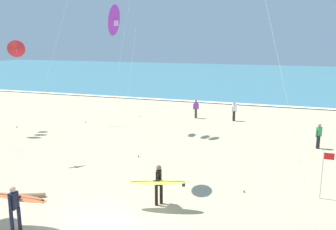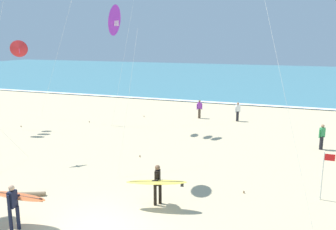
% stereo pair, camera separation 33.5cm
% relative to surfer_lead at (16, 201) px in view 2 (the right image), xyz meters
% --- Properties ---
extents(ground_plane, '(160.00, 160.00, 0.00)m').
position_rel_surfer_lead_xyz_m(ground_plane, '(2.79, 0.98, -1.04)').
color(ground_plane, '#D1BA8E').
extents(ocean_water, '(160.00, 60.00, 0.08)m').
position_rel_surfer_lead_xyz_m(ocean_water, '(2.79, 57.34, -1.00)').
color(ocean_water, teal).
rests_on(ocean_water, ground).
extents(shoreline_foam, '(160.00, 0.89, 0.01)m').
position_rel_surfer_lead_xyz_m(shoreline_foam, '(2.79, 27.64, -0.96)').
color(shoreline_foam, white).
rests_on(shoreline_foam, ocean_water).
extents(surfer_lead, '(2.13, 1.05, 1.71)m').
position_rel_surfer_lead_xyz_m(surfer_lead, '(0.00, 0.00, 0.00)').
color(surfer_lead, black).
rests_on(surfer_lead, ground).
extents(surfer_trailing, '(2.50, 1.14, 1.71)m').
position_rel_surfer_lead_xyz_m(surfer_trailing, '(4.09, 3.28, 0.00)').
color(surfer_trailing, black).
rests_on(surfer_trailing, ground).
extents(kite_delta_scarlet_far, '(3.43, 3.60, 6.63)m').
position_rel_surfer_lead_xyz_m(kite_delta_scarlet_far, '(-5.05, 6.25, 5.09)').
color(kite_delta_scarlet_far, red).
rests_on(kite_delta_scarlet_far, ground).
extents(kite_delta_violet_distant, '(0.56, 3.91, 8.18)m').
position_rel_surfer_lead_xyz_m(kite_delta_violet_distant, '(1.13, 5.51, 6.42)').
color(kite_delta_violet_distant, purple).
rests_on(kite_delta_violet_distant, ground).
extents(bystander_purple_top, '(0.44, 0.32, 1.59)m').
position_rel_surfer_lead_xyz_m(bystander_purple_top, '(1.36, 19.85, -0.23)').
color(bystander_purple_top, '#4C3D2D').
rests_on(bystander_purple_top, ground).
extents(bystander_white_top, '(0.40, 0.36, 1.59)m').
position_rel_surfer_lead_xyz_m(bystander_white_top, '(4.62, 19.83, -0.23)').
color(bystander_white_top, black).
rests_on(bystander_white_top, ground).
extents(bystander_green_top, '(0.38, 0.37, 1.59)m').
position_rel_surfer_lead_xyz_m(bystander_green_top, '(10.73, 13.85, -0.23)').
color(bystander_green_top, black).
rests_on(bystander_green_top, ground).
extents(lifeguard_flag, '(0.45, 0.05, 2.10)m').
position_rel_surfer_lead_xyz_m(lifeguard_flag, '(10.40, 6.22, 0.22)').
color(lifeguard_flag, silver).
rests_on(lifeguard_flag, ground).
extents(driftwood_log, '(1.29, 0.72, 0.19)m').
position_rel_surfer_lead_xyz_m(driftwood_log, '(-1.44, 2.26, -0.95)').
color(driftwood_log, '#846B4C').
rests_on(driftwood_log, ground).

